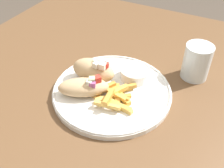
# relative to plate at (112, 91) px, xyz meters

# --- Properties ---
(table) EXTENTS (1.11, 1.11, 0.73)m
(table) POSITION_rel_plate_xyz_m (-0.01, 0.02, -0.10)
(table) COLOR brown
(table) RESTS_ON ground_plane
(plate) EXTENTS (0.32, 0.32, 0.02)m
(plate) POSITION_rel_plate_xyz_m (0.00, 0.00, 0.00)
(plate) COLOR white
(plate) RESTS_ON table
(pita_sandwich_near) EXTENTS (0.14, 0.12, 0.06)m
(pita_sandwich_near) POSITION_rel_plate_xyz_m (-0.06, -0.05, 0.03)
(pita_sandwich_near) COLOR tan
(pita_sandwich_near) RESTS_ON plate
(pita_sandwich_far) EXTENTS (0.13, 0.08, 0.07)m
(pita_sandwich_far) POSITION_rel_plate_xyz_m (-0.06, 0.02, 0.04)
(pita_sandwich_far) COLOR tan
(pita_sandwich_far) RESTS_ON plate
(fries_pile) EXTENTS (0.12, 0.12, 0.03)m
(fries_pile) POSITION_rel_plate_xyz_m (0.02, -0.03, 0.01)
(fries_pile) COLOR gold
(fries_pile) RESTS_ON plate
(sauce_ramekin) EXTENTS (0.08, 0.08, 0.03)m
(sauce_ramekin) POSITION_rel_plate_xyz_m (0.03, 0.07, 0.02)
(sauce_ramekin) COLOR white
(sauce_ramekin) RESTS_ON plate
(water_glass) EXTENTS (0.08, 0.08, 0.10)m
(water_glass) POSITION_rel_plate_xyz_m (0.18, 0.18, 0.04)
(water_glass) COLOR silver
(water_glass) RESTS_ON table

